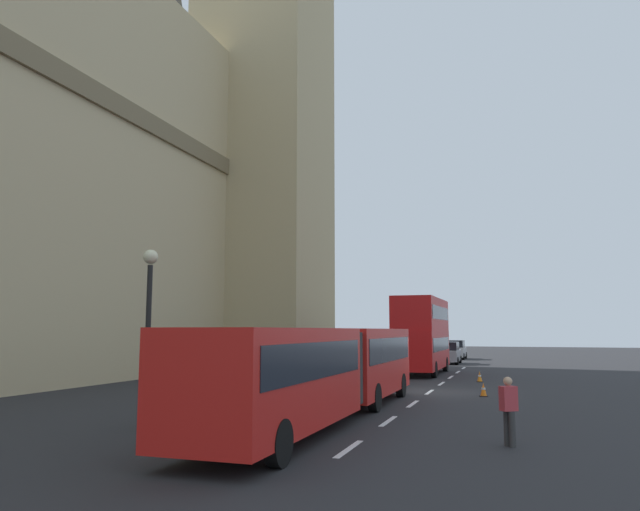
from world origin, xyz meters
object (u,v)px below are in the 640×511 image
object	(u,v)px
articulated_bus	(327,364)
traffic_cone_west	(483,390)
street_lamp	(148,323)
pedestrian_near_cones	(509,409)
double_decker_bus	(422,332)
sedan_trailing	(456,350)
sedan_lead	(448,353)
traffic_cone_middle	(480,377)

from	to	relation	value
articulated_bus	traffic_cone_west	world-z (taller)	articulated_bus
street_lamp	pedestrian_near_cones	size ratio (longest dim) A/B	3.12
double_decker_bus	traffic_cone_west	distance (m)	13.31
articulated_bus	pedestrian_near_cones	size ratio (longest dim) A/B	9.93
sedan_trailing	traffic_cone_west	world-z (taller)	sedan_trailing
articulated_bus	sedan_lead	distance (m)	33.15
sedan_trailing	street_lamp	xyz separation A→B (m)	(-45.19, 4.58, 2.14)
articulated_bus	street_lamp	xyz separation A→B (m)	(-3.42, 4.51, 1.31)
sedan_lead	sedan_trailing	bearing A→B (deg)	1.53
traffic_cone_west	pedestrian_near_cones	xyz separation A→B (m)	(-11.25, -1.22, 0.63)
double_decker_bus	sedan_trailing	distance (m)	21.23
traffic_cone_middle	traffic_cone_west	bearing A→B (deg)	-175.42
sedan_trailing	street_lamp	size ratio (longest dim) A/B	0.83
sedan_lead	traffic_cone_middle	distance (m)	17.77
street_lamp	traffic_cone_west	bearing A→B (deg)	-37.40
double_decker_bus	street_lamp	size ratio (longest dim) A/B	1.72
street_lamp	sedan_lead	bearing A→B (deg)	-7.50
articulated_bus	sedan_lead	xyz separation A→B (m)	(33.14, -0.30, -0.83)
double_decker_bus	sedan_lead	xyz separation A→B (m)	(12.52, -0.31, -1.79)
sedan_trailing	traffic_cone_middle	size ratio (longest dim) A/B	7.59
sedan_lead	street_lamp	world-z (taller)	street_lamp
street_lamp	pedestrian_near_cones	distance (m)	10.42
street_lamp	double_decker_bus	bearing A→B (deg)	-10.62
sedan_lead	traffic_cone_west	xyz separation A→B (m)	(-24.82, -4.16, -0.63)
double_decker_bus	traffic_cone_west	size ratio (longest dim) A/B	15.62
sedan_lead	street_lamp	xyz separation A→B (m)	(-36.55, 4.81, 2.14)
pedestrian_near_cones	traffic_cone_west	bearing A→B (deg)	6.17
articulated_bus	sedan_trailing	xyz separation A→B (m)	(41.78, -0.07, -0.83)
sedan_lead	traffic_cone_middle	world-z (taller)	sedan_lead
articulated_bus	sedan_lead	bearing A→B (deg)	-0.53
double_decker_bus	sedan_lead	world-z (taller)	double_decker_bus
sedan_lead	articulated_bus	bearing A→B (deg)	179.47
sedan_lead	traffic_cone_west	size ratio (longest dim) A/B	7.59
traffic_cone_west	street_lamp	world-z (taller)	street_lamp
double_decker_bus	pedestrian_near_cones	size ratio (longest dim) A/B	5.36
traffic_cone_west	street_lamp	distance (m)	15.03
articulated_bus	pedestrian_near_cones	distance (m)	6.45
sedan_lead	sedan_trailing	xyz separation A→B (m)	(8.64, 0.23, 0.00)
double_decker_bus	articulated_bus	bearing A→B (deg)	-179.99
street_lamp	pedestrian_near_cones	world-z (taller)	street_lamp
sedan_lead	street_lamp	bearing A→B (deg)	172.50
articulated_bus	traffic_cone_west	xyz separation A→B (m)	(8.32, -4.47, -1.46)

